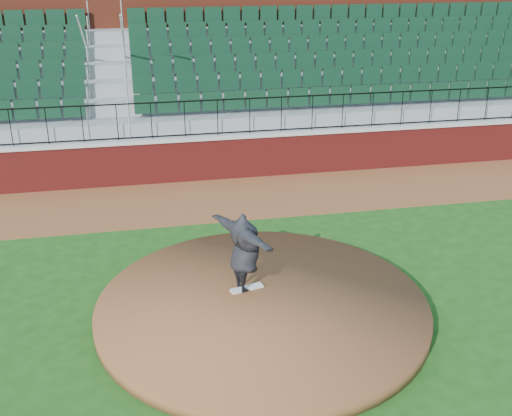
% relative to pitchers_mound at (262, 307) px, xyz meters
% --- Properties ---
extents(ground, '(90.00, 90.00, 0.00)m').
position_rel_pitchers_mound_xyz_m(ground, '(0.26, 0.37, -0.12)').
color(ground, '#1A4A15').
rests_on(ground, ground).
extents(warning_track, '(34.00, 3.20, 0.01)m').
position_rel_pitchers_mound_xyz_m(warning_track, '(0.26, 5.77, -0.12)').
color(warning_track, brown).
rests_on(warning_track, ground).
extents(field_wall, '(34.00, 0.35, 1.20)m').
position_rel_pitchers_mound_xyz_m(field_wall, '(0.26, 7.37, 0.47)').
color(field_wall, maroon).
rests_on(field_wall, ground).
extents(wall_cap, '(34.00, 0.45, 0.10)m').
position_rel_pitchers_mound_xyz_m(wall_cap, '(0.26, 7.37, 1.12)').
color(wall_cap, '#B7B7B7').
rests_on(wall_cap, field_wall).
extents(wall_railing, '(34.00, 0.05, 1.00)m').
position_rel_pitchers_mound_xyz_m(wall_railing, '(0.26, 7.37, 1.67)').
color(wall_railing, black).
rests_on(wall_railing, wall_cap).
extents(seating_stands, '(34.00, 5.10, 4.60)m').
position_rel_pitchers_mound_xyz_m(seating_stands, '(0.26, 10.09, 2.18)').
color(seating_stands, gray).
rests_on(seating_stands, ground).
extents(concourse_wall, '(34.00, 0.50, 5.50)m').
position_rel_pitchers_mound_xyz_m(concourse_wall, '(0.26, 12.89, 2.62)').
color(concourse_wall, maroon).
rests_on(concourse_wall, ground).
extents(pitchers_mound, '(6.03, 6.03, 0.25)m').
position_rel_pitchers_mound_xyz_m(pitchers_mound, '(0.00, 0.00, 0.00)').
color(pitchers_mound, brown).
rests_on(pitchers_mound, ground).
extents(pitching_rubber, '(0.65, 0.31, 0.04)m').
position_rel_pitchers_mound_xyz_m(pitching_rubber, '(-0.20, 0.48, 0.15)').
color(pitching_rubber, white).
rests_on(pitching_rubber, pitchers_mound).
extents(pitcher, '(1.23, 1.96, 1.55)m').
position_rel_pitchers_mound_xyz_m(pitcher, '(-0.24, 0.49, 0.90)').
color(pitcher, black).
rests_on(pitcher, pitchers_mound).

